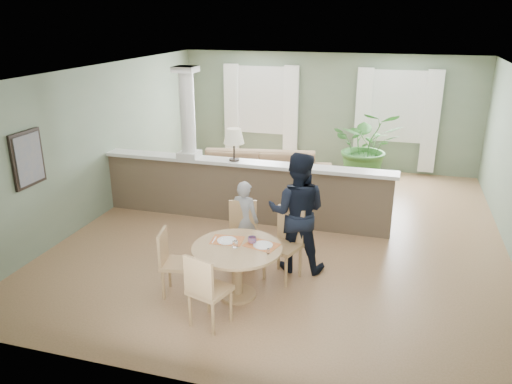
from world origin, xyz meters
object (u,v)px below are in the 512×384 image
(chair_near, at_px, (206,288))
(houseplant, at_px, (367,146))
(dining_table, at_px, (238,257))
(man_person, at_px, (297,212))
(chair_side, at_px, (172,259))
(sofa, at_px, (257,176))
(chair_far_boy, at_px, (243,230))
(child_person, at_px, (244,220))
(chair_far_man, at_px, (286,240))

(chair_near, bearing_deg, houseplant, -85.28)
(dining_table, bearing_deg, man_person, 59.14)
(dining_table, xyz_separation_m, chair_side, (-0.85, -0.19, -0.07))
(sofa, relative_size, chair_far_boy, 3.15)
(chair_far_boy, distance_m, man_person, 0.87)
(sofa, height_order, houseplant, houseplant)
(child_person, distance_m, man_person, 0.86)
(dining_table, relative_size, man_person, 0.67)
(chair_side, xyz_separation_m, child_person, (0.61, 1.25, 0.12))
(sofa, distance_m, chair_far_man, 3.28)
(dining_table, relative_size, chair_side, 1.30)
(child_person, bearing_deg, houseplant, -100.44)
(child_person, bearing_deg, man_person, -178.46)
(chair_far_boy, height_order, chair_far_man, chair_far_man)
(chair_near, relative_size, man_person, 0.54)
(houseplant, bearing_deg, chair_far_boy, -107.92)
(dining_table, relative_size, chair_far_man, 1.17)
(child_person, bearing_deg, chair_near, 101.61)
(chair_far_man, distance_m, child_person, 0.81)
(houseplant, distance_m, chair_near, 6.27)
(dining_table, bearing_deg, sofa, 102.19)
(chair_near, height_order, man_person, man_person)
(dining_table, height_order, chair_side, chair_side)
(houseplant, distance_m, chair_far_boy, 4.67)
(chair_side, bearing_deg, dining_table, -88.77)
(chair_far_boy, xyz_separation_m, child_person, (-0.02, 0.16, 0.09))
(houseplant, distance_m, man_person, 4.42)
(chair_side, bearing_deg, sofa, -11.80)
(sofa, bearing_deg, chair_far_man, -76.77)
(chair_near, bearing_deg, child_person, -69.57)
(dining_table, xyz_separation_m, chair_far_boy, (-0.22, 0.90, -0.04))
(houseplant, xyz_separation_m, chair_near, (-1.36, -6.12, -0.29))
(chair_far_boy, relative_size, chair_near, 1.00)
(child_person, bearing_deg, dining_table, 111.20)
(sofa, xyz_separation_m, chair_far_boy, (0.58, -2.81, 0.09))
(sofa, height_order, chair_near, chair_near)
(dining_table, bearing_deg, chair_side, -167.64)
(chair_far_boy, distance_m, chair_near, 1.68)
(chair_far_boy, bearing_deg, dining_table, -92.11)
(dining_table, distance_m, chair_side, 0.87)
(chair_near, bearing_deg, sofa, -64.37)
(child_person, bearing_deg, chair_far_boy, 106.77)
(chair_far_man, bearing_deg, child_person, 173.00)
(dining_table, xyz_separation_m, chair_far_man, (0.48, 0.69, -0.01))
(houseplant, xyz_separation_m, child_person, (-1.46, -4.27, -0.19))
(chair_side, bearing_deg, chair_far_boy, -41.24)
(sofa, height_order, chair_far_boy, chair_far_boy)
(dining_table, distance_m, child_person, 1.09)
(sofa, relative_size, chair_near, 3.16)
(chair_far_boy, distance_m, chair_side, 1.26)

